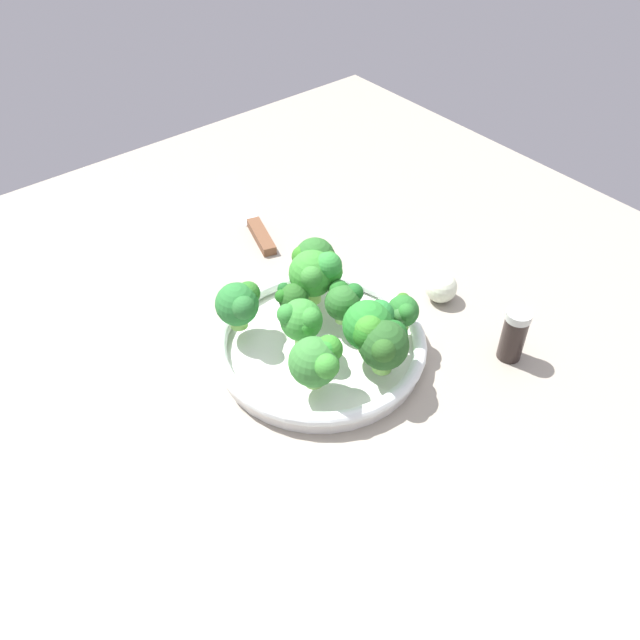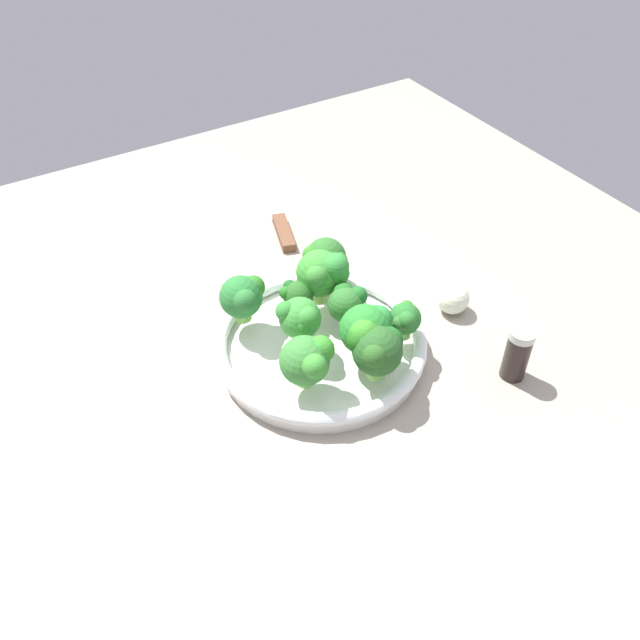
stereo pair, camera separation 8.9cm
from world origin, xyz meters
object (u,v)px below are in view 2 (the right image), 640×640
broccoli_floret_5 (298,296)px  broccoli_floret_8 (243,297)px  bowl (320,345)px  broccoli_floret_7 (405,319)px  broccoli_floret_0 (324,259)px  broccoli_floret_9 (323,273)px  broccoli_floret_4 (377,350)px  broccoli_floret_3 (308,360)px  broccoli_floret_6 (347,303)px  knife (279,218)px  garlic_bulb (453,298)px  broccoli_floret_1 (300,319)px  broccoli_floret_2 (366,330)px  pepper_shaker (517,353)px

broccoli_floret_5 → broccoli_floret_8: broccoli_floret_8 is taller
bowl → broccoli_floret_7: size_ratio=5.46×
broccoli_floret_7 → broccoli_floret_0: bearing=-168.2°
broccoli_floret_9 → broccoli_floret_7: bearing=24.5°
bowl → broccoli_floret_4: 11.59cm
broccoli_floret_7 → broccoli_floret_9: (-11.94, -5.43, 1.88)cm
broccoli_floret_3 → broccoli_floret_6: broccoli_floret_3 is taller
broccoli_floret_9 → knife: size_ratio=0.33×
bowl → broccoli_floret_0: (-9.34, 6.38, 6.18)cm
garlic_bulb → broccoli_floret_7: bearing=-73.5°
broccoli_floret_3 → broccoli_floret_7: bearing=91.8°
broccoli_floret_8 → bowl: bearing=39.9°
broccoli_floret_4 → knife: broccoli_floret_4 is taller
broccoli_floret_4 → garlic_bulb: size_ratio=1.57×
broccoli_floret_0 → broccoli_floret_6: broccoli_floret_0 is taller
broccoli_floret_4 → broccoli_floret_9: 15.74cm
broccoli_floret_1 → broccoli_floret_7: bearing=63.8°
broccoli_floret_1 → broccoli_floret_2: 8.83cm
broccoli_floret_2 → broccoli_floret_6: broccoli_floret_2 is taller
broccoli_floret_4 → broccoli_floret_6: size_ratio=1.30×
broccoli_floret_3 → broccoli_floret_8: 14.93cm
broccoli_floret_1 → garlic_bulb: size_ratio=1.50×
broccoli_floret_2 → bowl: bearing=-152.7°
broccoli_floret_7 → knife: 38.06cm
knife → broccoli_floret_4: bearing=-11.4°
broccoli_floret_3 → broccoli_floret_9: bearing=142.0°
broccoli_floret_1 → broccoli_floret_6: broccoli_floret_1 is taller
broccoli_floret_7 → broccoli_floret_5: bearing=-140.4°
broccoli_floret_0 → knife: 23.91cm
broccoli_floret_2 → pepper_shaker: 20.29cm
broccoli_floret_4 → broccoli_floret_9: size_ratio=0.87×
broccoli_floret_8 → pepper_shaker: (25.24, 27.10, -3.27)cm
broccoli_floret_9 → broccoli_floret_2: bearing=-4.5°
broccoli_floret_5 → garlic_bulb: size_ratio=1.09×
broccoli_floret_5 → pepper_shaker: (22.54, 20.11, -2.22)cm
broccoli_floret_0 → broccoli_floret_4: 19.33cm
broccoli_floret_5 → broccoli_floret_6: broccoli_floret_6 is taller
broccoli_floret_2 → broccoli_floret_5: broccoli_floret_2 is taller
broccoli_floret_6 → pepper_shaker: bearing=41.2°
broccoli_floret_2 → broccoli_floret_6: bearing=167.7°
broccoli_floret_8 → broccoli_floret_9: bearing=77.8°
broccoli_floret_0 → broccoli_floret_2: bearing=-11.7°
broccoli_floret_0 → broccoli_floret_9: (3.30, -2.24, 0.56)cm
pepper_shaker → broccoli_floret_6: bearing=-138.8°
broccoli_floret_5 → broccoli_floret_6: size_ratio=0.90×
bowl → broccoli_floret_2: size_ratio=3.75×
broccoli_floret_2 → broccoli_floret_3: size_ratio=1.05×
broccoli_floret_5 → pepper_shaker: 30.29cm
broccoli_floret_5 → broccoli_floret_7: size_ratio=0.97×
broccoli_floret_6 → broccoli_floret_9: broccoli_floret_9 is taller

